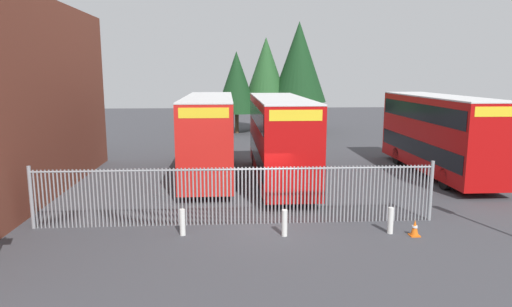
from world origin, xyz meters
name	(u,v)px	position (x,y,z in m)	size (l,w,h in m)	color
ground_plane	(251,176)	(0.00, 8.00, 0.00)	(100.00, 100.00, 0.00)	#3D3D42
palisade_fence	(237,194)	(-0.99, 0.00, 1.18)	(15.13, 0.14, 2.35)	gray
double_decker_bus_near_gate	(280,136)	(1.41, 6.68, 2.42)	(2.54, 10.81, 4.42)	#B70C0C
double_decker_bus_behind_fence_left	(209,133)	(-2.29, 8.04, 2.42)	(2.54, 10.81, 4.42)	red
double_decker_bus_behind_fence_right	(439,132)	(10.44, 7.86, 2.42)	(2.54, 10.81, 4.42)	#B70C0C
bollard_near_left	(182,222)	(-2.92, -1.07, 0.47)	(0.20, 0.20, 0.95)	silver
bollard_center_front	(285,223)	(0.66, -1.38, 0.47)	(0.20, 0.20, 0.95)	silver
bollard_near_right	(391,220)	(4.47, -1.35, 0.47)	(0.20, 0.20, 0.95)	silver
traffic_cone_by_gate	(415,228)	(5.23, -1.66, 0.29)	(0.34, 0.34, 0.59)	orange
tree_tall_back	(237,82)	(-0.40, 26.37, 4.79)	(3.99, 3.99, 7.65)	#4C3823
tree_short_side	(266,75)	(2.48, 27.84, 5.49)	(4.97, 4.97, 9.05)	#4C3823
tree_mid_row	(299,62)	(5.62, 27.44, 6.68)	(5.32, 5.32, 10.49)	#4C3823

